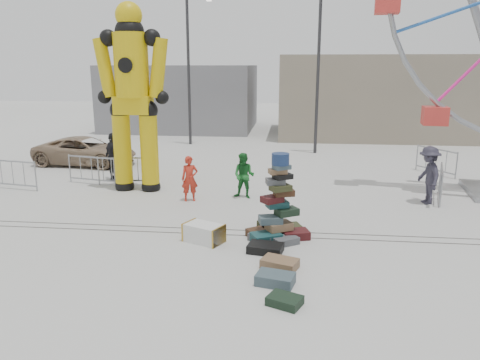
# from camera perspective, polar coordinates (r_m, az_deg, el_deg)

# --- Properties ---
(ground) EXTENTS (90.00, 90.00, 0.00)m
(ground) POSITION_cam_1_polar(r_m,az_deg,el_deg) (12.12, -2.46, -7.68)
(ground) COLOR #9E9E99
(ground) RESTS_ON ground
(track_line_near) EXTENTS (40.00, 0.04, 0.01)m
(track_line_near) POSITION_cam_1_polar(r_m,az_deg,el_deg) (12.68, -2.05, -6.67)
(track_line_near) COLOR #47443F
(track_line_near) RESTS_ON ground
(track_line_far) EXTENTS (40.00, 0.04, 0.01)m
(track_line_far) POSITION_cam_1_polar(r_m,az_deg,el_deg) (13.05, -1.79, -6.06)
(track_line_far) COLOR #47443F
(track_line_far) RESTS_ON ground
(building_right) EXTENTS (12.00, 8.00, 5.00)m
(building_right) POSITION_cam_1_polar(r_m,az_deg,el_deg) (31.64, 16.06, 9.83)
(building_right) COLOR gray
(building_right) RESTS_ON ground
(building_left) EXTENTS (10.00, 8.00, 4.40)m
(building_left) POSITION_cam_1_polar(r_m,az_deg,el_deg) (34.11, -6.97, 10.01)
(building_left) COLOR gray
(building_left) RESTS_ON ground
(lamp_post_right) EXTENTS (1.41, 0.25, 8.00)m
(lamp_post_right) POSITION_cam_1_polar(r_m,az_deg,el_deg) (24.18, 9.76, 13.77)
(lamp_post_right) COLOR #2D2D30
(lamp_post_right) RESTS_ON ground
(lamp_post_left) EXTENTS (1.41, 0.25, 8.00)m
(lamp_post_left) POSITION_cam_1_polar(r_m,az_deg,el_deg) (26.74, -6.10, 13.89)
(lamp_post_left) COLOR #2D2D30
(lamp_post_left) RESTS_ON ground
(suitcase_tower) EXTENTS (1.75, 1.54, 2.28)m
(suitcase_tower) POSITION_cam_1_polar(r_m,az_deg,el_deg) (12.29, 4.69, -4.25)
(suitcase_tower) COLOR #174245
(suitcase_tower) RESTS_ON ground
(crash_test_dummy) EXTENTS (2.65, 1.18, 6.72)m
(crash_test_dummy) POSITION_cam_1_polar(r_m,az_deg,el_deg) (16.97, -12.94, 10.47)
(crash_test_dummy) COLOR black
(crash_test_dummy) RESTS_ON ground
(steamer_trunk) EXTENTS (1.15, 0.95, 0.47)m
(steamer_trunk) POSITION_cam_1_polar(r_m,az_deg,el_deg) (12.16, -4.43, -6.47)
(steamer_trunk) COLOR silver
(steamer_trunk) RESTS_ON ground
(row_case_0) EXTENTS (0.79, 0.65, 0.19)m
(row_case_0) POSITION_cam_1_polar(r_m,az_deg,el_deg) (13.29, 3.76, -5.28)
(row_case_0) COLOR #33371B
(row_case_0) RESTS_ON ground
(row_case_1) EXTENTS (0.85, 0.78, 0.19)m
(row_case_1) POSITION_cam_1_polar(r_m,az_deg,el_deg) (12.30, 2.90, -6.87)
(row_case_1) COLOR #505357
(row_case_1) RESTS_ON ground
(row_case_2) EXTENTS (0.92, 0.71, 0.21)m
(row_case_2) POSITION_cam_1_polar(r_m,az_deg,el_deg) (11.53, 3.12, -8.29)
(row_case_2) COLOR black
(row_case_2) RESTS_ON ground
(row_case_3) EXTENTS (0.92, 0.75, 0.21)m
(row_case_3) POSITION_cam_1_polar(r_m,az_deg,el_deg) (10.72, 4.87, -10.10)
(row_case_3) COLOR brown
(row_case_3) RESTS_ON ground
(row_case_4) EXTENTS (0.88, 0.68, 0.23)m
(row_case_4) POSITION_cam_1_polar(r_m,az_deg,el_deg) (9.97, 4.32, -11.95)
(row_case_4) COLOR #40535C
(row_case_4) RESTS_ON ground
(row_case_5) EXTENTS (0.76, 0.68, 0.18)m
(row_case_5) POSITION_cam_1_polar(r_m,az_deg,el_deg) (9.23, 5.47, -14.42)
(row_case_5) COLOR black
(row_case_5) RESTS_ON ground
(barricade_dummy_a) EXTENTS (1.99, 0.45, 1.10)m
(barricade_dummy_a) POSITION_cam_1_polar(r_m,az_deg,el_deg) (18.96, -25.97, 0.59)
(barricade_dummy_a) COLOR gray
(barricade_dummy_a) RESTS_ON ground
(barricade_dummy_b) EXTENTS (1.98, 0.51, 1.10)m
(barricade_dummy_b) POSITION_cam_1_polar(r_m,az_deg,el_deg) (18.66, -17.62, 1.16)
(barricade_dummy_b) COLOR gray
(barricade_dummy_b) RESTS_ON ground
(barricade_dummy_c) EXTENTS (2.00, 0.31, 1.10)m
(barricade_dummy_c) POSITION_cam_1_polar(r_m,az_deg,el_deg) (18.17, -13.86, 1.08)
(barricade_dummy_c) COLOR gray
(barricade_dummy_c) RESTS_ON ground
(barricade_wheel_front) EXTENTS (0.63, 1.95, 1.10)m
(barricade_wheel_front) POSITION_cam_1_polar(r_m,az_deg,el_deg) (17.14, 23.27, -0.42)
(barricade_wheel_front) COLOR gray
(barricade_wheel_front) RESTS_ON ground
(barricade_wheel_back) EXTENTS (1.19, 1.72, 1.10)m
(barricade_wheel_back) POSITION_cam_1_polar(r_m,az_deg,el_deg) (21.08, 22.76, 2.13)
(barricade_wheel_back) COLOR gray
(barricade_wheel_back) RESTS_ON ground
(pedestrian_red) EXTENTS (0.63, 0.51, 1.52)m
(pedestrian_red) POSITION_cam_1_polar(r_m,az_deg,el_deg) (15.64, -6.15, 0.16)
(pedestrian_red) COLOR #B02719
(pedestrian_red) RESTS_ON ground
(pedestrian_green) EXTENTS (0.88, 0.76, 1.56)m
(pedestrian_green) POSITION_cam_1_polar(r_m,az_deg,el_deg) (15.89, 0.50, 0.53)
(pedestrian_green) COLOR #186023
(pedestrian_green) RESTS_ON ground
(pedestrian_black) EXTENTS (1.13, 1.07, 1.88)m
(pedestrian_black) POSITION_cam_1_polar(r_m,az_deg,el_deg) (19.04, -15.17, 2.77)
(pedestrian_black) COLOR black
(pedestrian_black) RESTS_ON ground
(pedestrian_grey) EXTENTS (0.87, 1.32, 1.91)m
(pedestrian_grey) POSITION_cam_1_polar(r_m,az_deg,el_deg) (16.41, 21.98, 0.55)
(pedestrian_grey) COLOR #272531
(pedestrian_grey) RESTS_ON ground
(parked_suv) EXTENTS (4.72, 2.49, 1.26)m
(parked_suv) POSITION_cam_1_polar(r_m,az_deg,el_deg) (22.43, -18.34, 3.38)
(parked_suv) COLOR #8F765C
(parked_suv) RESTS_ON ground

